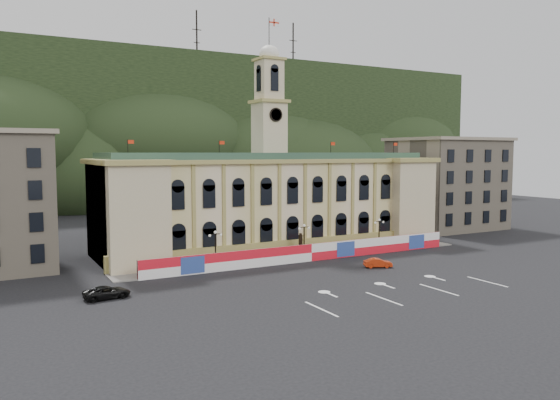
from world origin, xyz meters
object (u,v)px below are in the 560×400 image
red_sedan (378,263)px  black_suv (107,292)px  lamp_center (304,238)px  statue (301,250)px

red_sedan → black_suv: size_ratio=0.79×
lamp_center → red_sedan: bearing=-60.7°
statue → red_sedan: (5.66, -11.07, -0.56)m
statue → black_suv: (-30.00, -9.60, -0.50)m
lamp_center → red_sedan: (5.66, -10.07, -2.44)m
statue → black_suv: bearing=-162.3°
statue → lamp_center: bearing=-90.0°
lamp_center → black_suv: bearing=-164.0°
statue → red_sedan: statue is taller
statue → red_sedan: bearing=-62.9°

